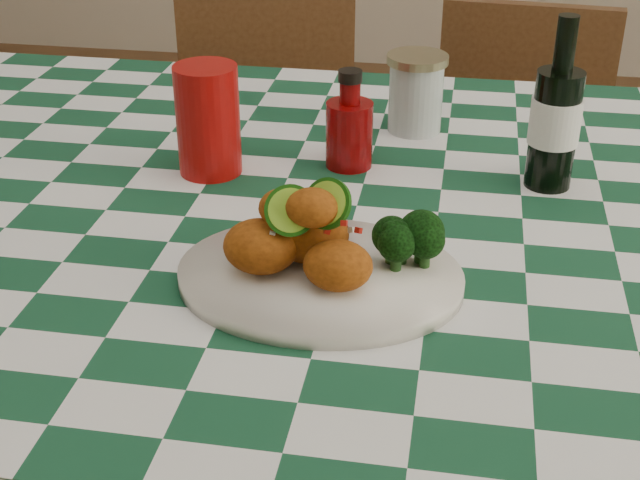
% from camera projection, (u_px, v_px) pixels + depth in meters
% --- Properties ---
extents(dining_table, '(1.66, 1.06, 0.79)m').
position_uv_depth(dining_table, '(351.00, 443.00, 1.31)').
color(dining_table, '#15472B').
rests_on(dining_table, ground).
extents(plate, '(0.31, 0.25, 0.02)m').
position_uv_depth(plate, '(320.00, 277.00, 0.95)').
color(plate, silver).
rests_on(plate, dining_table).
extents(fried_chicken_pile, '(0.15, 0.11, 0.10)m').
position_uv_depth(fried_chicken_pile, '(314.00, 230.00, 0.93)').
color(fried_chicken_pile, '#A34C0F').
rests_on(fried_chicken_pile, plate).
extents(broccoli_side, '(0.08, 0.08, 0.06)m').
position_uv_depth(broccoli_side, '(408.00, 248.00, 0.93)').
color(broccoli_side, black).
rests_on(broccoli_side, plate).
extents(red_tumbler, '(0.09, 0.09, 0.15)m').
position_uv_depth(red_tumbler, '(208.00, 120.00, 1.18)').
color(red_tumbler, '#9A0A08').
rests_on(red_tumbler, dining_table).
extents(ketchup_bottle, '(0.08, 0.08, 0.14)m').
position_uv_depth(ketchup_bottle, '(350.00, 119.00, 1.20)').
color(ketchup_bottle, '#6D0506').
rests_on(ketchup_bottle, dining_table).
extents(mason_jar, '(0.11, 0.11, 0.12)m').
position_uv_depth(mason_jar, '(416.00, 93.00, 1.31)').
color(mason_jar, '#B2BCBA').
rests_on(mason_jar, dining_table).
extents(beer_bottle, '(0.08, 0.08, 0.22)m').
position_uv_depth(beer_bottle, '(557.00, 104.00, 1.12)').
color(beer_bottle, black).
rests_on(beer_bottle, dining_table).
extents(wooden_chair_left, '(0.48, 0.49, 0.85)m').
position_uv_depth(wooden_chair_left, '(273.00, 199.00, 1.95)').
color(wooden_chair_left, '#472814').
rests_on(wooden_chair_left, ground).
extents(wooden_chair_right, '(0.41, 0.42, 0.82)m').
position_uv_depth(wooden_chair_right, '(507.00, 214.00, 1.92)').
color(wooden_chair_right, '#472814').
rests_on(wooden_chair_right, ground).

